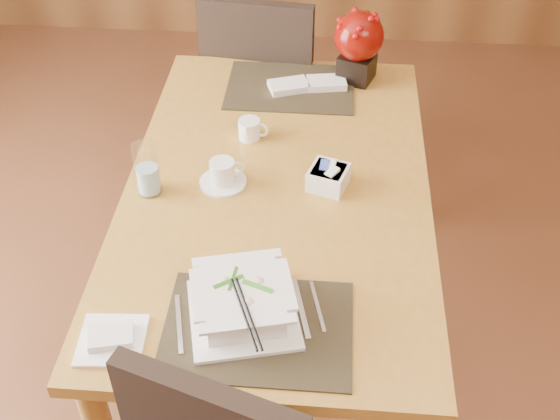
# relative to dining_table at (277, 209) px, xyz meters

# --- Properties ---
(dining_table) EXTENTS (0.90, 1.50, 0.75)m
(dining_table) POSITION_rel_dining_table_xyz_m (0.00, 0.00, 0.00)
(dining_table) COLOR #B48132
(dining_table) RESTS_ON ground
(placemat_near) EXTENTS (0.45, 0.33, 0.01)m
(placemat_near) POSITION_rel_dining_table_xyz_m (0.00, -0.55, 0.10)
(placemat_near) COLOR black
(placemat_near) RESTS_ON dining_table
(placemat_far) EXTENTS (0.45, 0.33, 0.01)m
(placemat_far) POSITION_rel_dining_table_xyz_m (0.00, 0.55, 0.10)
(placemat_far) COLOR black
(placemat_far) RESTS_ON dining_table
(soup_setting) EXTENTS (0.31, 0.31, 0.10)m
(soup_setting) POSITION_rel_dining_table_xyz_m (-0.04, -0.52, 0.15)
(soup_setting) COLOR white
(soup_setting) RESTS_ON dining_table
(coffee_cup) EXTENTS (0.14, 0.14, 0.08)m
(coffee_cup) POSITION_rel_dining_table_xyz_m (-0.16, -0.01, 0.13)
(coffee_cup) COLOR white
(coffee_cup) RESTS_ON dining_table
(water_glass) EXTENTS (0.08, 0.08, 0.17)m
(water_glass) POSITION_rel_dining_table_xyz_m (-0.37, -0.06, 0.18)
(water_glass) COLOR white
(water_glass) RESTS_ON dining_table
(creamer_jug) EXTENTS (0.10, 0.10, 0.07)m
(creamer_jug) POSITION_rel_dining_table_xyz_m (-0.11, 0.23, 0.13)
(creamer_jug) COLOR white
(creamer_jug) RESTS_ON dining_table
(sugar_caddy) EXTENTS (0.13, 0.13, 0.06)m
(sugar_caddy) POSITION_rel_dining_table_xyz_m (0.15, 0.01, 0.13)
(sugar_caddy) COLOR white
(sugar_caddy) RESTS_ON dining_table
(berry_decor) EXTENTS (0.17, 0.17, 0.26)m
(berry_decor) POSITION_rel_dining_table_xyz_m (0.23, 0.63, 0.24)
(berry_decor) COLOR black
(berry_decor) RESTS_ON dining_table
(napkins_far) EXTENTS (0.29, 0.16, 0.02)m
(napkins_far) POSITION_rel_dining_table_xyz_m (0.07, 0.55, 0.11)
(napkins_far) COLOR white
(napkins_far) RESTS_ON dining_table
(bread_plate) EXTENTS (0.16, 0.16, 0.01)m
(bread_plate) POSITION_rel_dining_table_xyz_m (-0.34, -0.61, 0.10)
(bread_plate) COLOR white
(bread_plate) RESTS_ON dining_table
(far_chair) EXTENTS (0.50, 0.50, 0.97)m
(far_chair) POSITION_rel_dining_table_xyz_m (-0.13, 0.87, -0.10)
(far_chair) COLOR black
(far_chair) RESTS_ON ground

